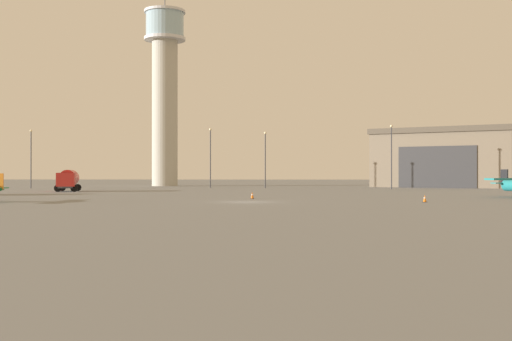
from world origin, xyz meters
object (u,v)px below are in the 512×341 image
Objects in this scene: control_tower at (165,85)px; truck_fuel_tanker_red at (68,179)px; light_post_east at (210,153)px; traffic_cone_near_left at (252,195)px; light_post_west at (31,154)px; light_post_centre at (265,155)px; traffic_cone_near_right at (425,198)px; light_post_north at (391,152)px.

truck_fuel_tanker_red is at bearing -100.13° from control_tower.
traffic_cone_near_left is (9.11, -47.73, -5.74)m from light_post_east.
light_post_centre is (39.56, 1.91, -0.18)m from light_post_west.
truck_fuel_tanker_red is 9.61× the size of traffic_cone_near_right.
light_post_west is 1.04× the size of light_post_centre.
light_post_west reaches higher than light_post_centre.
control_tower is at bearing 47.53° from light_post_west.
truck_fuel_tanker_red is 50.07m from light_post_north.
light_post_north is (40.84, -24.30, -14.14)m from control_tower.
light_post_east is 1.01× the size of light_post_north.
control_tower is 4.08× the size of light_post_centre.
light_post_west reaches higher than traffic_cone_near_right.
traffic_cone_near_left is at bearing -90.66° from light_post_centre.
light_post_east is 60.39m from traffic_cone_near_right.
truck_fuel_tanker_red is at bearing -144.21° from light_post_centre.
control_tower is at bearing 149.25° from light_post_north.
light_post_north reaches higher than light_post_centre.
light_post_east is 15.63× the size of traffic_cone_near_right.
light_post_centre is 13.83× the size of traffic_cone_near_left.
light_post_north is at bearing 96.58° from truck_fuel_tanker_red.
light_post_north reaches higher than light_post_west.
traffic_cone_near_right is at bearing -73.94° from light_post_centre.
light_post_west is at bearing -177.23° from light_post_centre.
light_post_east is at bearing 131.46° from truck_fuel_tanker_red.
traffic_cone_near_left reaches higher than traffic_cone_near_right.
light_post_north reaches higher than traffic_cone_near_right.
control_tower is at bearing 137.20° from light_post_centre.
light_post_west is at bearing -155.84° from truck_fuel_tanker_red.
truck_fuel_tanker_red is 28.94m from light_post_east.
light_post_centre is (20.46, -18.95, -14.52)m from control_tower.
truck_fuel_tanker_red is 0.64× the size of light_post_west.
control_tower is 81.89m from traffic_cone_near_right.
light_post_north is 1.08× the size of light_post_centre.
control_tower is 3.79× the size of light_post_north.
truck_fuel_tanker_red is 21.99m from light_post_west.
light_post_east is (10.83, -16.26, -14.10)m from control_tower.
light_post_east is (29.93, 4.61, 0.24)m from light_post_west.
traffic_cone_near_left is at bearing -79.19° from light_post_east.
traffic_cone_near_right is (42.39, -32.40, -1.36)m from truck_fuel_tanker_red.
traffic_cone_near_left is at bearing -117.77° from light_post_north.
truck_fuel_tanker_red reaches higher than traffic_cone_near_left.
light_post_centre is at bearing 165.29° from light_post_north.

